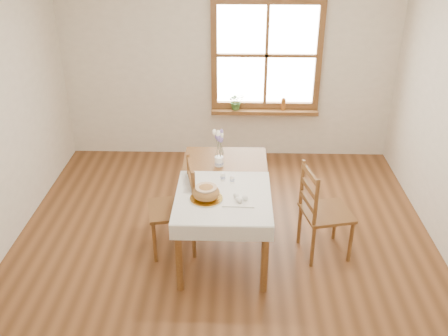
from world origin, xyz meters
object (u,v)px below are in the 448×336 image
(dining_table, at_px, (224,189))
(chair_right, at_px, (327,211))
(chair_left, at_px, (171,208))
(flower_vase, at_px, (219,162))
(bread_plate, at_px, (206,199))

(dining_table, relative_size, chair_right, 1.61)
(chair_left, relative_size, flower_vase, 9.62)
(dining_table, distance_m, chair_left, 0.57)
(dining_table, xyz_separation_m, chair_left, (-0.53, -0.10, -0.17))
(flower_vase, bearing_deg, chair_right, -22.51)
(chair_left, bearing_deg, chair_right, 77.52)
(chair_left, bearing_deg, flower_vase, 120.99)
(dining_table, xyz_separation_m, chair_right, (1.03, -0.13, -0.17))
(dining_table, height_order, flower_vase, flower_vase)
(chair_right, bearing_deg, dining_table, 70.24)
(dining_table, bearing_deg, chair_right, -7.08)
(chair_right, distance_m, bread_plate, 1.24)
(bread_plate, xyz_separation_m, flower_vase, (0.09, 0.69, 0.03))
(chair_right, height_order, bread_plate, chair_right)
(dining_table, height_order, chair_left, chair_left)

